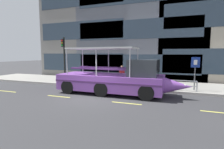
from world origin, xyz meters
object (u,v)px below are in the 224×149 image
at_px(duck_tour_boat, 117,79).
at_px(pedestrian_near_bow, 157,75).
at_px(leaned_bicycle, 69,78).
at_px(pedestrian_mid_left, 122,73).
at_px(traffic_light_pole, 64,55).
at_px(parking_sign, 195,68).

distance_m(duck_tour_boat, pedestrian_near_bow, 4.18).
distance_m(leaned_bicycle, pedestrian_mid_left, 5.24).
xyz_separation_m(traffic_light_pole, leaned_bicycle, (0.45, 0.03, -2.23)).
bearing_deg(duck_tour_boat, pedestrian_mid_left, 101.54).
relative_size(traffic_light_pole, parking_sign, 1.74).
relative_size(parking_sign, leaned_bicycle, 1.42).
bearing_deg(parking_sign, pedestrian_mid_left, 171.43).
bearing_deg(pedestrian_near_bow, leaned_bicycle, -173.69).
height_order(traffic_light_pole, parking_sign, traffic_light_pole).
height_order(pedestrian_near_bow, pedestrian_mid_left, pedestrian_mid_left).
xyz_separation_m(traffic_light_pole, parking_sign, (11.54, 0.03, -0.92)).
bearing_deg(pedestrian_mid_left, traffic_light_pole, -170.51).
distance_m(pedestrian_near_bow, pedestrian_mid_left, 3.12).
distance_m(leaned_bicycle, pedestrian_near_bow, 8.32).
height_order(traffic_light_pole, duck_tour_boat, traffic_light_pole).
xyz_separation_m(parking_sign, pedestrian_near_bow, (-2.85, 0.91, -0.74)).
bearing_deg(leaned_bicycle, parking_sign, 0.02).
distance_m(parking_sign, duck_tour_boat, 5.89).
bearing_deg(duck_tour_boat, pedestrian_near_bow, 54.53).
relative_size(parking_sign, pedestrian_mid_left, 1.48).
xyz_separation_m(traffic_light_pole, duck_tour_boat, (6.27, -2.47, -1.70)).
bearing_deg(pedestrian_mid_left, pedestrian_near_bow, 0.16).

